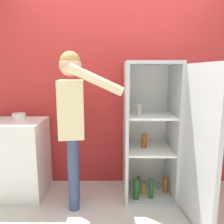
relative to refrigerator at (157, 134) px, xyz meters
The scene contains 5 objects.
wall_back 0.80m from the refrigerator, 137.41° to the left, with size 7.00×0.06×2.55m.
refrigerator is the anchor object (origin of this frame).
person 0.99m from the refrigerator, behind, with size 0.70×0.59×1.69m.
counter 1.71m from the refrigerator, behind, with size 0.69×0.56×0.92m.
bowl 1.67m from the refrigerator, behind, with size 0.15×0.15×0.08m.
Camera 1 is at (-0.05, -1.85, 1.47)m, focal length 35.00 mm.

